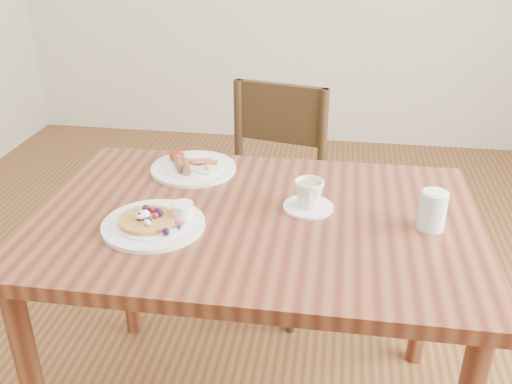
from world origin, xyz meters
TOP-DOWN VIEW (x-y plane):
  - dining_table at (0.00, 0.00)m, footprint 1.20×0.80m
  - chair_far at (-0.06, 0.69)m, footprint 0.50×0.50m
  - pancake_plate at (-0.25, -0.10)m, footprint 0.27×0.27m
  - breakfast_plate at (-0.25, 0.26)m, footprint 0.27×0.27m
  - teacup_saucer at (0.14, 0.06)m, footprint 0.14×0.14m
  - water_glass at (0.46, -0.00)m, footprint 0.07×0.07m

SIDE VIEW (x-z plane):
  - chair_far at x=-0.06m, z-range 0.05..0.93m
  - dining_table at x=0.00m, z-range 0.28..1.03m
  - breakfast_plate at x=-0.25m, z-range 0.74..0.78m
  - pancake_plate at x=-0.25m, z-range 0.74..0.79m
  - teacup_saucer at x=0.14m, z-range 0.75..0.83m
  - water_glass at x=0.46m, z-range 0.75..0.85m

